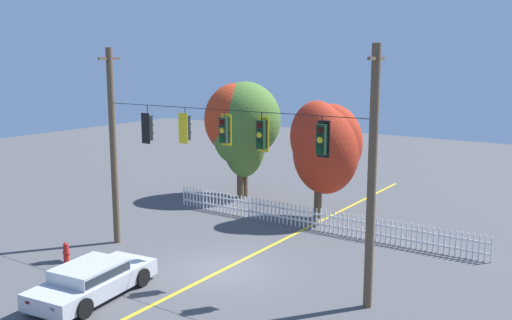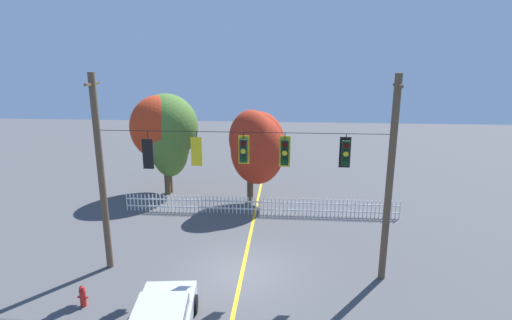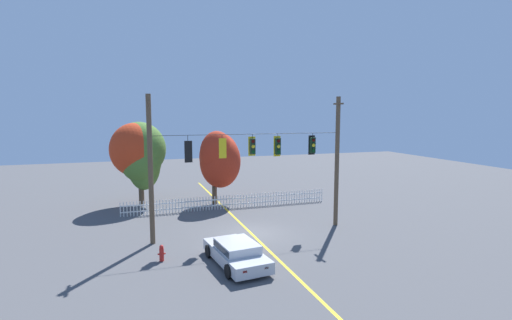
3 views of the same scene
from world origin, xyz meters
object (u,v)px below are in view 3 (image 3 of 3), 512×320
object	(u,v)px
traffic_signal_northbound_primary	(252,146)
fire_hydrant	(162,253)
traffic_signal_westbound_side	(222,148)
traffic_signal_eastbound_side	(312,145)
autumn_oak_far_east	(219,158)
traffic_signal_southbound_primary	(188,151)
autumn_maple_mid	(136,152)
parked_car	(236,252)
traffic_signal_northbound_secondary	(278,146)
autumn_maple_near_fence	(141,155)

from	to	relation	value
traffic_signal_northbound_primary	fire_hydrant	bearing A→B (deg)	-153.26
traffic_signal_westbound_side	traffic_signal_eastbound_side	distance (m)	5.75
traffic_signal_northbound_primary	traffic_signal_eastbound_side	distance (m)	3.92
autumn_oak_far_east	traffic_signal_southbound_primary	bearing A→B (deg)	-113.98
fire_hydrant	traffic_signal_northbound_primary	bearing A→B (deg)	26.74
traffic_signal_southbound_primary	traffic_signal_northbound_primary	xyz separation A→B (m)	(3.79, 0.02, 0.18)
traffic_signal_southbound_primary	autumn_maple_mid	bearing A→B (deg)	104.76
autumn_maple_mid	parked_car	bearing A→B (deg)	-73.70
traffic_signal_southbound_primary	traffic_signal_eastbound_side	size ratio (longest dim) A/B	1.11
traffic_signal_westbound_side	autumn_maple_mid	size ratio (longest dim) A/B	0.21
traffic_signal_northbound_secondary	traffic_signal_eastbound_side	world-z (taller)	same
parked_car	traffic_signal_southbound_primary	bearing A→B (deg)	109.69
autumn_maple_near_fence	fire_hydrant	xyz separation A→B (m)	(0.44, -12.53, -3.60)
autumn_maple_near_fence	fire_hydrant	size ratio (longest dim) A/B	8.02
autumn_oak_far_east	traffic_signal_northbound_primary	bearing A→B (deg)	-89.08
traffic_signal_southbound_primary	autumn_oak_far_east	xyz separation A→B (m)	(3.66, 8.22, -1.41)
traffic_signal_westbound_side	autumn_maple_near_fence	bearing A→B (deg)	113.41
traffic_signal_southbound_primary	traffic_signal_northbound_secondary	xyz separation A→B (m)	(5.39, 0.02, 0.14)
traffic_signal_northbound_secondary	autumn_oak_far_east	world-z (taller)	traffic_signal_northbound_secondary
traffic_signal_southbound_primary	autumn_maple_mid	distance (m)	10.26
traffic_signal_southbound_primary	fire_hydrant	bearing A→B (deg)	-122.90
traffic_signal_eastbound_side	traffic_signal_southbound_primary	bearing A→B (deg)	-179.86
traffic_signal_southbound_primary	traffic_signal_northbound_secondary	size ratio (longest dim) A/B	1.10
traffic_signal_northbound_secondary	autumn_oak_far_east	distance (m)	8.53
autumn_maple_mid	autumn_maple_near_fence	bearing A→B (deg)	-22.99
autumn_maple_mid	parked_car	size ratio (longest dim) A/B	1.38
traffic_signal_northbound_primary	autumn_maple_mid	world-z (taller)	autumn_maple_mid
traffic_signal_southbound_primary	autumn_maple_near_fence	xyz separation A→B (m)	(-2.26, 9.73, -1.10)
traffic_signal_northbound_secondary	parked_car	world-z (taller)	traffic_signal_northbound_secondary
traffic_signal_northbound_primary	traffic_signal_northbound_secondary	distance (m)	1.60
traffic_signal_southbound_primary	traffic_signal_eastbound_side	bearing A→B (deg)	0.14
autumn_maple_near_fence	traffic_signal_eastbound_side	bearing A→B (deg)	-44.26
autumn_maple_mid	autumn_oak_far_east	world-z (taller)	autumn_maple_mid
traffic_signal_northbound_secondary	autumn_maple_mid	bearing A→B (deg)	129.04
traffic_signal_eastbound_side	autumn_maple_near_fence	size ratio (longest dim) A/B	0.21
traffic_signal_eastbound_side	autumn_maple_mid	size ratio (longest dim) A/B	0.21
parked_car	traffic_signal_northbound_secondary	bearing A→B (deg)	48.90
autumn_oak_far_east	traffic_signal_eastbound_side	bearing A→B (deg)	-63.73
traffic_signal_westbound_side	fire_hydrant	size ratio (longest dim) A/B	1.65
traffic_signal_southbound_primary	traffic_signal_northbound_primary	world-z (taller)	same
traffic_signal_westbound_side	autumn_maple_mid	distance (m)	10.93
autumn_oak_far_east	traffic_signal_westbound_side	bearing A→B (deg)	-101.69
parked_car	traffic_signal_westbound_side	bearing A→B (deg)	84.86
traffic_signal_southbound_primary	parked_car	world-z (taller)	traffic_signal_southbound_primary
traffic_signal_northbound_primary	traffic_signal_northbound_secondary	world-z (taller)	same
autumn_oak_far_east	traffic_signal_northbound_secondary	bearing A→B (deg)	-78.07
traffic_signal_southbound_primary	parked_car	bearing A→B (deg)	-70.31
autumn_maple_near_fence	parked_car	bearing A→B (deg)	-74.84
traffic_signal_southbound_primary	autumn_maple_mid	size ratio (longest dim) A/B	0.23
traffic_signal_westbound_side	fire_hydrant	world-z (taller)	traffic_signal_westbound_side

